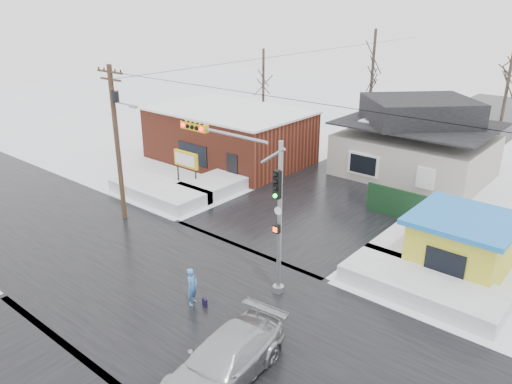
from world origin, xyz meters
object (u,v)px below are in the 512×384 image
Objects in this scene: traffic_signal at (251,190)px; utility_pole at (117,135)px; marquee_sign at (186,160)px; kiosk at (461,244)px; pedestrian at (192,287)px; car at (225,361)px.

utility_pole reaches higher than traffic_signal.
kiosk is at bearing 1.55° from marquee_sign.
traffic_signal is 1.52× the size of kiosk.
utility_pole is at bearing -159.56° from kiosk.
pedestrian is at bearing -127.43° from kiosk.
marquee_sign is (-1.07, 5.99, -3.19)m from utility_pole.
kiosk is 12.75m from pedestrian.
utility_pole is 18.95m from kiosk.
traffic_signal is at bearing 116.61° from car.
utility_pole is 6.87m from marquee_sign.
car is at bearing -57.52° from traffic_signal.
utility_pole is at bearing 54.66° from pedestrian.
pedestrian is 0.31× the size of car.
utility_pole reaches higher than marquee_sign.
car is (14.95, -12.05, -1.13)m from marquee_sign.
pedestrian is (-0.68, -3.09, -3.69)m from traffic_signal.
marquee_sign is at bearing 100.13° from utility_pole.
kiosk is at bearing 20.44° from utility_pole.
traffic_signal is 13.42m from marquee_sign.
car is (4.19, -2.43, -0.06)m from pedestrian.
traffic_signal is 7.54m from car.
traffic_signal is 0.78× the size of utility_pole.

